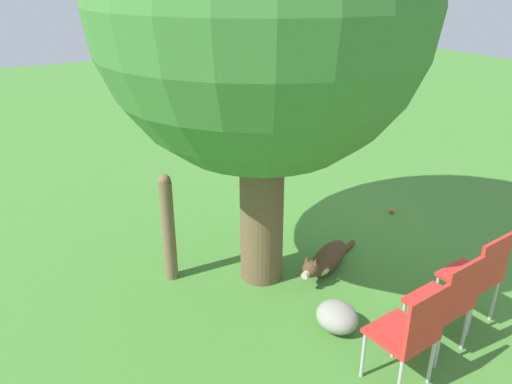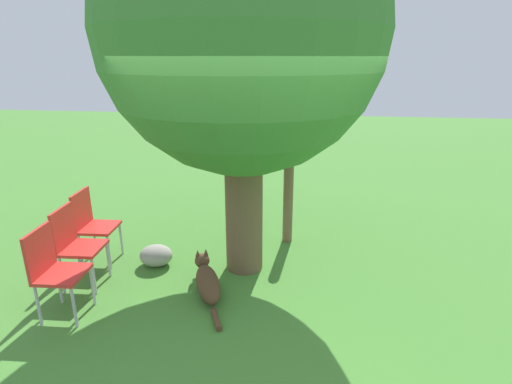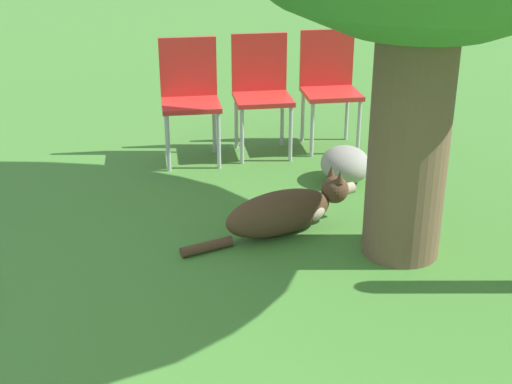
% 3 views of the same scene
% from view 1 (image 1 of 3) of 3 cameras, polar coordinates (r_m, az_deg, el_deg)
% --- Properties ---
extents(ground_plane, '(30.00, 30.00, 0.00)m').
position_cam_1_polar(ground_plane, '(6.06, 5.69, -5.96)').
color(ground_plane, '#478433').
extents(oak_tree, '(3.03, 3.03, 4.26)m').
position_cam_1_polar(oak_tree, '(4.58, 0.78, 20.43)').
color(oak_tree, brown).
rests_on(oak_tree, ground_plane).
extents(dog, '(0.56, 1.13, 0.36)m').
position_cam_1_polar(dog, '(5.50, 8.02, -7.69)').
color(dog, '#513823').
rests_on(dog, ground_plane).
extents(fence_post, '(0.14, 0.14, 1.18)m').
position_cam_1_polar(fence_post, '(5.21, -10.00, -4.02)').
color(fence_post, brown).
rests_on(fence_post, ground_plane).
extents(red_chair_0, '(0.44, 0.46, 0.93)m').
position_cam_1_polar(red_chair_0, '(4.93, 24.13, -8.43)').
color(red_chair_0, red).
rests_on(red_chair_0, ground_plane).
extents(red_chair_1, '(0.44, 0.46, 0.93)m').
position_cam_1_polar(red_chair_1, '(4.47, 21.09, -11.37)').
color(red_chair_1, red).
rests_on(red_chair_1, ground_plane).
extents(red_chair_2, '(0.44, 0.46, 0.93)m').
position_cam_1_polar(red_chair_2, '(4.04, 17.29, -14.92)').
color(red_chair_2, red).
rests_on(red_chair_2, ground_plane).
extents(tennis_ball, '(0.07, 0.07, 0.07)m').
position_cam_1_polar(tennis_ball, '(7.01, 15.25, -2.10)').
color(tennis_ball, '#E54C33').
rests_on(tennis_ball, ground_plane).
extents(garden_rock, '(0.41, 0.36, 0.26)m').
position_cam_1_polar(garden_rock, '(4.73, 9.25, -13.90)').
color(garden_rock, gray).
rests_on(garden_rock, ground_plane).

